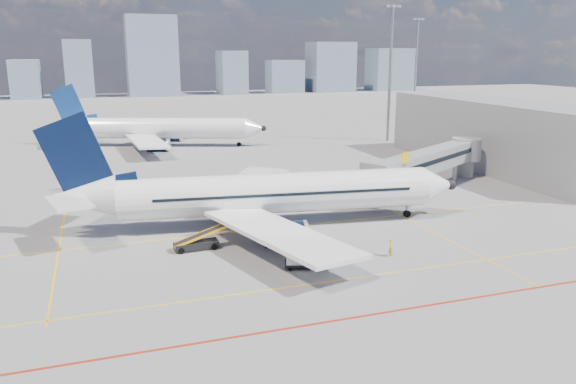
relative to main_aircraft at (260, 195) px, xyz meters
name	(u,v)px	position (x,y,z in m)	size (l,w,h in m)	color
ground	(304,255)	(1.26, -9.23, -3.22)	(420.00, 420.00, 0.00)	gray
apron_markings	(315,272)	(0.69, -13.14, -3.21)	(90.00, 35.12, 0.01)	yellow
jet_bridge	(433,160)	(24.77, 7.68, 0.52)	(23.55, 15.78, 6.30)	gray
terminal_block	(495,135)	(41.21, 16.77, 1.78)	(10.00, 42.00, 10.00)	gray
floodlight_mast_ne	(390,70)	(39.26, 45.77, 10.37)	(3.20, 0.61, 25.45)	gray
floodlight_mast_far	(416,65)	(66.26, 80.77, 10.37)	(3.20, 0.61, 25.45)	gray
distant_skyline	(140,67)	(3.18, 180.77, 8.05)	(253.41, 15.12, 30.82)	slate
main_aircraft	(260,195)	(0.00, 0.00, 0.00)	(41.05, 35.64, 12.02)	white
second_aircraft	(158,129)	(-4.10, 53.48, 0.00)	(38.02, 32.31, 11.48)	white
baggage_tug	(315,249)	(1.82, -10.19, -2.42)	(2.66, 1.99, 1.67)	white
cargo_dolly	(307,254)	(0.52, -11.88, -2.12)	(3.98, 2.68, 2.01)	black
belt_loader	(198,243)	(-7.12, -4.86, -2.64)	(5.52, 1.66, 2.24)	black
ramp_worker	(391,248)	(8.10, -11.87, -2.46)	(0.55, 0.36, 1.52)	yellow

